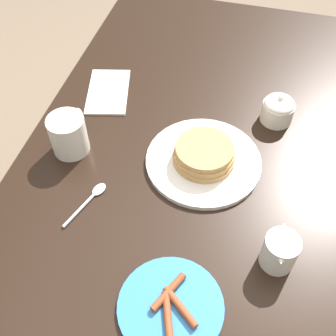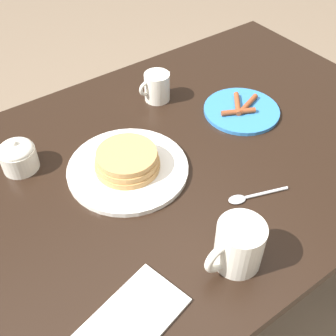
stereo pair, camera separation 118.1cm
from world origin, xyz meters
name	(u,v)px [view 1 (the left image)]	position (x,y,z in m)	size (l,w,h in m)	color
ground_plane	(182,291)	(0.00, 0.00, 0.00)	(8.00, 8.00, 0.00)	#7A6651
dining_table	(189,194)	(0.00, 0.00, 0.63)	(1.49, 0.82, 0.74)	black
pancake_plate	(204,157)	(0.02, -0.03, 0.76)	(0.27, 0.27, 0.06)	white
side_plate_bacon	(171,307)	(-0.34, -0.04, 0.75)	(0.20, 0.20, 0.02)	#337AC6
coffee_mug	(69,134)	(-0.02, 0.29, 0.79)	(0.12, 0.09, 0.10)	silver
creamer_pitcher	(280,251)	(-0.20, -0.22, 0.78)	(0.10, 0.07, 0.08)	silver
sugar_bowl	(278,109)	(0.21, -0.18, 0.78)	(0.08, 0.08, 0.08)	silver
napkin	(108,91)	(0.20, 0.28, 0.75)	(0.20, 0.15, 0.01)	silver
spoon	(91,197)	(-0.15, 0.19, 0.75)	(0.13, 0.06, 0.01)	silver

